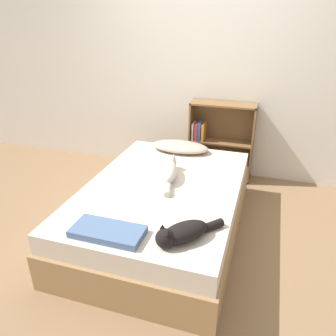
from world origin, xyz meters
The scene contains 8 objects.
ground_plane centered at (0.00, 0.00, 0.00)m, with size 8.00×8.00×0.00m, color #846647.
wall_back centered at (0.00, 1.46, 1.25)m, with size 8.00×0.06×2.50m.
bed centered at (0.00, 0.00, 0.24)m, with size 1.35×1.99×0.48m.
pillow centered at (-0.07, 0.81, 0.53)m, with size 0.63×0.31×0.10m.
cat_light centered at (0.00, 0.18, 0.55)m, with size 0.27×0.61×0.17m.
cat_dark centered at (0.37, -0.70, 0.54)m, with size 0.41×0.44×0.15m.
bookshelf centered at (0.28, 1.33, 0.47)m, with size 0.75×0.26×0.93m.
blanket_fold centered at (-0.13, -0.79, 0.50)m, with size 0.50×0.24×0.05m.
Camera 1 is at (0.82, -2.41, 1.85)m, focal length 35.00 mm.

